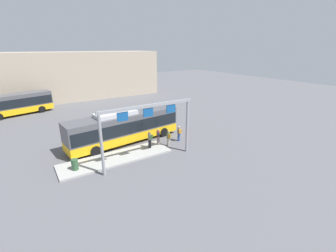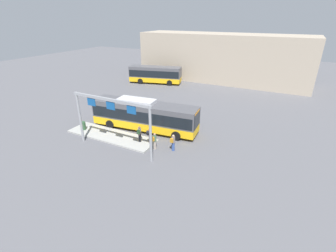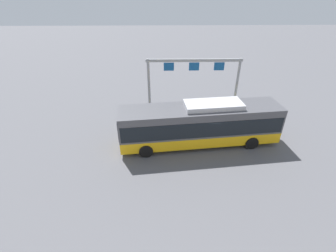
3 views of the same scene
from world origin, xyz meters
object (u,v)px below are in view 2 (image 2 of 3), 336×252
object	(u,v)px
trash_bin	(83,126)
bus_background_left	(155,74)
bus_main	(144,114)
person_waiting_far	(140,134)
person_waiting_near	(173,142)
person_boarding	(150,135)
person_waiting_mid	(154,141)

from	to	relation	value
trash_bin	bus_background_left	bearing A→B (deg)	99.03
bus_main	person_waiting_far	xyz separation A→B (m)	(1.31, -2.98, -0.76)
bus_main	person_waiting_near	bearing A→B (deg)	-35.55
person_waiting_near	trash_bin	world-z (taller)	person_waiting_near
bus_main	person_waiting_near	world-z (taller)	bus_main
bus_main	person_boarding	xyz separation A→B (m)	(2.39, -2.77, -0.76)
person_waiting_far	bus_main	bearing A→B (deg)	13.01
bus_background_left	trash_bin	xyz separation A→B (m)	(3.47, -21.85, -1.17)
bus_main	bus_background_left	world-z (taller)	bus_main
bus_background_left	person_waiting_near	bearing A→B (deg)	-70.84
bus_background_left	person_boarding	bearing A→B (deg)	-75.83
person_boarding	person_waiting_mid	size ratio (longest dim) A/B	1.00
bus_background_left	person_waiting_mid	xyz separation A→B (m)	(12.53, -21.73, -0.89)
person_boarding	trash_bin	xyz separation A→B (m)	(-8.21, -0.69, -0.44)
person_waiting_near	trash_bin	xyz separation A→B (m)	(-10.76, -0.66, -0.28)
person_boarding	person_waiting_near	bearing A→B (deg)	-64.25
bus_main	person_boarding	size ratio (longest dim) A/B	7.28
person_boarding	bus_main	bearing A→B (deg)	67.01
person_waiting_near	person_waiting_mid	bearing A→B (deg)	115.82
bus_main	trash_bin	xyz separation A→B (m)	(-5.82, -3.46, -1.20)
person_waiting_near	trash_bin	distance (m)	10.78
person_boarding	person_waiting_mid	bearing A→B (deg)	-97.31
trash_bin	person_waiting_near	bearing A→B (deg)	3.53
person_waiting_far	trash_bin	bearing A→B (deg)	83.06
person_waiting_far	person_boarding	bearing A→B (deg)	-89.68
bus_main	person_waiting_near	size ratio (longest dim) A/B	7.28
bus_main	person_waiting_near	xyz separation A→B (m)	(4.93, -2.79, -0.92)
person_waiting_mid	person_waiting_far	xyz separation A→B (m)	(-1.92, 0.35, 0.16)
trash_bin	person_waiting_far	bearing A→B (deg)	3.82
person_waiting_mid	person_waiting_far	size ratio (longest dim) A/B	1.00
person_waiting_near	person_waiting_mid	xyz separation A→B (m)	(-1.70, -0.54, 0.00)
person_waiting_far	trash_bin	distance (m)	7.17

